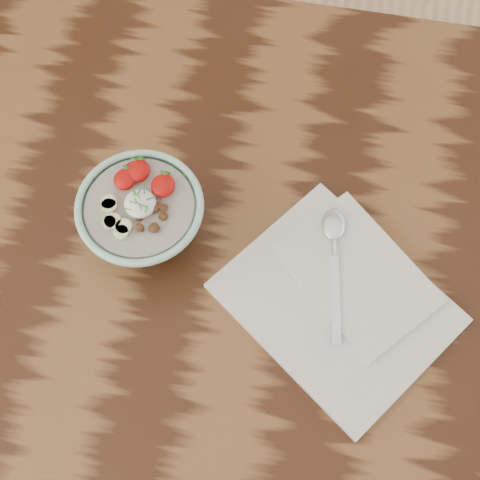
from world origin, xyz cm
name	(u,v)px	position (x,y,z in cm)	size (l,w,h in cm)	color
table	(189,253)	(0.00, 0.00, 65.70)	(160.00, 90.00, 75.00)	#33190C
breakfast_bowl	(143,217)	(-4.89, -1.86, 80.81)	(17.09, 17.09, 11.33)	#9ED4BB
napkin	(341,297)	(23.56, -6.57, 75.74)	(36.85, 35.70, 1.77)	silver
spoon	(334,242)	(21.52, 0.71, 77.20)	(5.18, 19.90, 1.04)	silver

